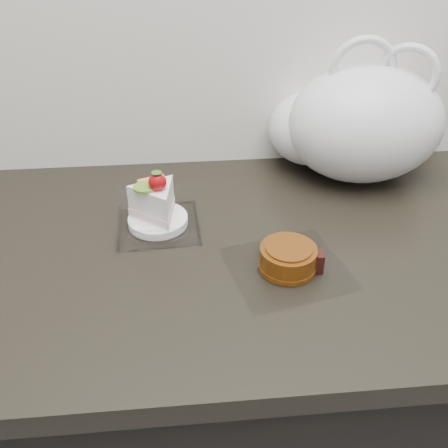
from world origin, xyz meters
The scene contains 4 objects.
counter centered at (0.00, 1.69, 0.45)m, with size 2.04×0.64×0.90m.
cake_tray centered at (-0.22, 1.75, 0.93)m, with size 0.15×0.15×0.12m.
mooncake_wrap centered at (0.00, 1.61, 0.92)m, with size 0.22×0.21×0.04m.
plastic_bag centered at (0.18, 1.91, 1.01)m, with size 0.39×0.32×0.29m.
Camera 1 is at (-0.17, 1.00, 1.42)m, focal length 40.00 mm.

